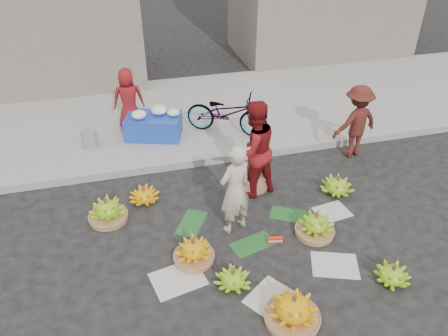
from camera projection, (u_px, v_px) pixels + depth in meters
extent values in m
plane|color=black|center=(255.00, 234.00, 6.73)|extent=(80.00, 80.00, 0.00)
cube|color=gray|center=(220.00, 157.00, 8.47)|extent=(40.00, 0.25, 0.15)
cube|color=gray|center=(199.00, 111.00, 10.17)|extent=(40.00, 4.00, 0.12)
cube|color=gray|center=(11.00, 6.00, 10.61)|extent=(6.00, 3.00, 4.00)
cylinder|color=#96633F|center=(194.00, 257.00, 6.26)|extent=(0.57, 0.57, 0.09)
cylinder|color=#553422|center=(193.00, 242.00, 6.09)|extent=(0.05, 0.05, 0.12)
cylinder|color=#553422|center=(233.00, 272.00, 5.76)|extent=(0.05, 0.05, 0.12)
cylinder|color=#96633F|center=(292.00, 318.00, 5.39)|extent=(0.68, 0.68, 0.09)
cylinder|color=#553422|center=(295.00, 299.00, 5.20)|extent=(0.05, 0.05, 0.12)
cylinder|color=#553422|center=(394.00, 268.00, 5.81)|extent=(0.05, 0.05, 0.12)
cylinder|color=#96633F|center=(314.00, 232.00, 6.72)|extent=(0.59, 0.59, 0.09)
cylinder|color=#553422|center=(317.00, 216.00, 6.55)|extent=(0.05, 0.05, 0.12)
cylinder|color=#553422|center=(338.00, 179.00, 7.48)|extent=(0.05, 0.05, 0.12)
cylinder|color=#96633F|center=(109.00, 217.00, 7.00)|extent=(0.60, 0.60, 0.09)
cylinder|color=#553422|center=(106.00, 201.00, 6.83)|extent=(0.05, 0.05, 0.12)
cylinder|color=#553422|center=(144.00, 189.00, 7.29)|extent=(0.05, 0.05, 0.12)
cylinder|color=#96633F|center=(253.00, 186.00, 7.75)|extent=(0.57, 0.57, 0.06)
cube|color=red|center=(275.00, 240.00, 6.56)|extent=(0.22, 0.11, 0.09)
imported|color=beige|center=(235.00, 190.00, 6.45)|extent=(0.64, 0.53, 1.48)
imported|color=maroon|center=(253.00, 150.00, 7.18)|extent=(0.99, 0.87, 1.72)
imported|color=maroon|center=(356.00, 122.00, 8.29)|extent=(1.02, 0.70, 1.46)
cube|color=#1939A2|center=(154.00, 126.00, 8.95)|extent=(1.25, 0.98, 0.46)
ellipsoid|color=white|center=(139.00, 115.00, 8.69)|extent=(0.29, 0.29, 0.16)
ellipsoid|color=white|center=(159.00, 110.00, 8.84)|extent=(0.33, 0.33, 0.18)
ellipsoid|color=white|center=(173.00, 113.00, 8.80)|extent=(0.26, 0.26, 0.14)
cylinder|color=gray|center=(90.00, 138.00, 8.63)|extent=(0.31, 0.31, 0.35)
imported|color=maroon|center=(129.00, 99.00, 9.02)|extent=(0.65, 0.42, 1.31)
imported|color=gray|center=(227.00, 113.00, 8.96)|extent=(1.37, 1.78, 0.90)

